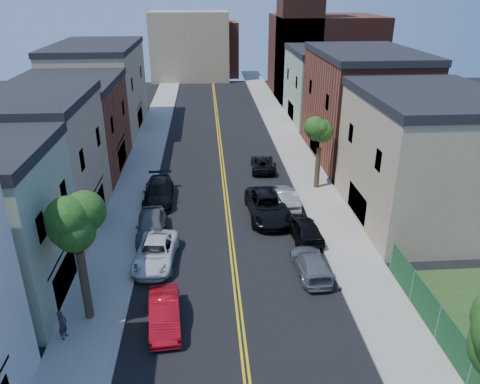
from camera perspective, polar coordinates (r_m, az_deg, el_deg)
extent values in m
cube|color=gray|center=(49.19, -11.64, 4.63)|extent=(3.20, 100.00, 0.15)
cube|color=gray|center=(49.66, 6.81, 5.15)|extent=(3.20, 100.00, 0.15)
cube|color=gray|center=(48.99, -9.61, 4.71)|extent=(0.30, 100.00, 0.15)
cube|color=gray|center=(49.35, 4.80, 5.12)|extent=(0.30, 100.00, 0.15)
cube|color=#998466|center=(35.44, -24.79, 2.76)|extent=(9.00, 10.00, 9.00)
cube|color=brown|center=(45.52, -20.31, 7.24)|extent=(9.00, 12.00, 8.00)
cube|color=#998466|center=(58.55, -16.98, 11.95)|extent=(9.00, 16.00, 9.50)
cube|color=#998466|center=(35.74, 21.64, 3.47)|extent=(9.00, 12.00, 9.00)
cube|color=brown|center=(47.99, 14.82, 9.99)|extent=(9.00, 14.00, 10.00)
cube|color=gray|center=(61.24, 10.64, 12.59)|extent=(9.00, 12.00, 8.50)
cube|color=#4C2319|center=(77.11, 10.36, 16.25)|extent=(16.00, 14.00, 12.00)
cube|color=#4C2319|center=(71.62, 7.36, 19.88)|extent=(6.00, 6.00, 22.00)
cube|color=#998466|center=(88.67, -6.23, 17.47)|extent=(14.00, 8.00, 12.00)
cube|color=brown|center=(92.74, -3.56, 17.23)|extent=(10.00, 8.00, 10.00)
cube|color=#143F1E|center=(24.23, 24.89, -16.77)|extent=(0.04, 15.00, 1.90)
cylinder|color=#322319|center=(25.27, -18.63, -10.84)|extent=(0.44, 0.44, 3.96)
sphere|color=#183E11|center=(23.16, -20.03, -2.00)|extent=(5.20, 5.20, 5.20)
sphere|color=#183E11|center=(22.26, -19.36, -0.01)|extent=(3.90, 3.90, 3.90)
sphere|color=#183E11|center=(23.98, -20.75, -2.60)|extent=(3.64, 3.64, 3.64)
cylinder|color=#322319|center=(39.86, 9.57, 2.96)|extent=(0.44, 0.44, 3.52)
sphere|color=#183E11|center=(38.69, 9.95, 8.13)|extent=(4.40, 4.40, 4.40)
sphere|color=#183E11|center=(38.26, 10.81, 9.25)|extent=(3.30, 3.30, 3.30)
sphere|color=#183E11|center=(39.12, 9.12, 7.69)|extent=(3.08, 3.08, 3.08)
imported|color=#AF0B16|center=(24.78, -9.30, -14.56)|extent=(1.90, 4.49, 1.44)
imported|color=silver|center=(29.74, -10.41, -7.40)|extent=(2.83, 5.42, 1.46)
imported|color=#55575C|center=(32.71, -10.93, -4.09)|extent=(2.27, 5.11, 1.71)
imported|color=black|center=(37.94, -10.06, 0.02)|extent=(2.39, 5.70, 1.64)
imported|color=slate|center=(28.62, 8.78, -8.77)|extent=(2.06, 4.69, 1.34)
imported|color=black|center=(32.28, 7.89, -4.41)|extent=(2.35, 4.77, 1.56)
imported|color=#94989B|center=(36.60, 5.38, -0.69)|extent=(2.10, 4.89, 1.57)
imported|color=black|center=(43.95, 2.83, 3.54)|extent=(2.41, 4.75, 1.29)
imported|color=black|center=(34.86, 3.47, -1.76)|extent=(3.16, 6.47, 1.77)
imported|color=#25252C|center=(25.01, -21.10, -15.09)|extent=(0.50, 0.65, 1.56)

